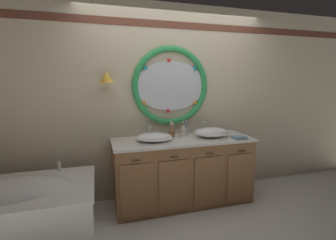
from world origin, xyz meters
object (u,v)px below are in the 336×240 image
at_px(bathtub, 4,212).
at_px(sink_basin_left, 154,137).
at_px(sink_basin_right, 212,132).
at_px(folded_hand_towel, 239,137).
at_px(toothbrush_holder_right, 185,131).
at_px(soap_dispenser, 184,132).
at_px(toothbrush_holder_left, 172,133).

distance_m(bathtub, sink_basin_left, 1.70).
bearing_deg(sink_basin_left, sink_basin_right, 0.00).
bearing_deg(folded_hand_towel, toothbrush_holder_right, 147.38).
bearing_deg(bathtub, sink_basin_right, 6.96).
distance_m(sink_basin_left, sink_basin_right, 0.78).
height_order(soap_dispenser, folded_hand_towel, soap_dispenser).
xyz_separation_m(sink_basin_left, toothbrush_holder_right, (0.48, 0.21, 0.01)).
xyz_separation_m(bathtub, sink_basin_right, (2.35, 0.29, 0.59)).
bearing_deg(soap_dispenser, bathtub, -169.55).
xyz_separation_m(sink_basin_right, toothbrush_holder_left, (-0.50, 0.15, -0.01)).
relative_size(soap_dispenser, folded_hand_towel, 0.98).
height_order(bathtub, folded_hand_towel, folded_hand_towel).
xyz_separation_m(bathtub, soap_dispenser, (1.99, 0.37, 0.60)).
height_order(sink_basin_left, soap_dispenser, soap_dispenser).
distance_m(sink_basin_right, toothbrush_holder_right, 0.36).
xyz_separation_m(toothbrush_holder_left, toothbrush_holder_right, (0.20, 0.05, 0.00)).
bearing_deg(folded_hand_towel, toothbrush_holder_left, 157.54).
xyz_separation_m(toothbrush_holder_left, soap_dispenser, (0.14, -0.07, 0.02)).
bearing_deg(sink_basin_right, folded_hand_towel, -30.89).
bearing_deg(toothbrush_holder_right, sink_basin_left, -156.62).
relative_size(sink_basin_right, toothbrush_holder_right, 2.23).
distance_m(sink_basin_right, toothbrush_holder_left, 0.53).
bearing_deg(sink_basin_left, folded_hand_towel, -9.54).
bearing_deg(soap_dispenser, sink_basin_left, -169.07).
distance_m(toothbrush_holder_left, folded_hand_towel, 0.87).
relative_size(toothbrush_holder_left, folded_hand_towel, 1.27).
relative_size(toothbrush_holder_left, soap_dispenser, 1.30).
height_order(toothbrush_holder_right, folded_hand_towel, toothbrush_holder_right).
distance_m(toothbrush_holder_right, soap_dispenser, 0.14).
bearing_deg(toothbrush_holder_right, sink_basin_right, -34.30).
height_order(bathtub, toothbrush_holder_right, toothbrush_holder_right).
xyz_separation_m(toothbrush_holder_right, soap_dispenser, (-0.06, -0.13, 0.02)).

